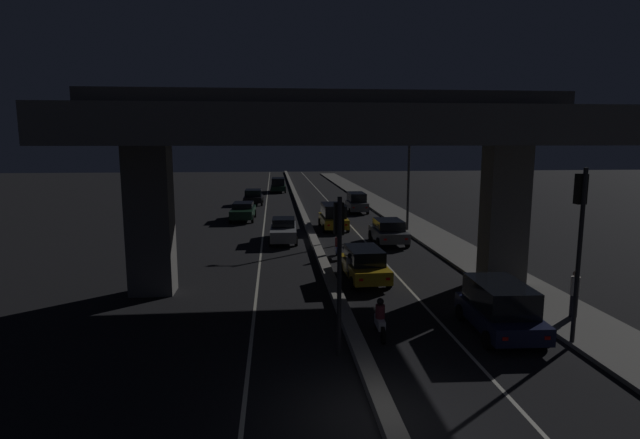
{
  "coord_description": "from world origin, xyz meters",
  "views": [
    {
      "loc": [
        -2.6,
        -10.77,
        6.58
      ],
      "look_at": [
        0.38,
        21.25,
        1.54
      ],
      "focal_mm": 28.0,
      "sensor_mm": 36.0,
      "label": 1
    }
  ],
  "objects_px": {
    "car_taxi_yellow_fourth": "(333,216)",
    "car_dark_green_second_oncoming": "(243,211)",
    "motorcycle_black_filtering_mid": "(350,270)",
    "car_grey_fifth": "(357,202)",
    "car_black_third_oncoming": "(253,196)",
    "car_dark_blue_lead": "(500,307)",
    "car_silver_lead_oncoming": "(284,230)",
    "traffic_light_right_of_median": "(579,227)",
    "motorcycle_white_filtering_near": "(380,320)",
    "traffic_light_left_of_median": "(339,248)",
    "motorcycle_blue_filtering_far": "(338,248)",
    "car_dark_green_fourth_oncoming": "(278,185)",
    "street_lamp": "(406,167)",
    "pedestrian_on_sidewalk": "(575,294)",
    "car_grey_third": "(388,231)",
    "car_taxi_yellow_second": "(364,264)"
  },
  "relations": [
    {
      "from": "car_dark_green_fourth_oncoming",
      "to": "car_silver_lead_oncoming",
      "type": "bearing_deg",
      "value": 1.32
    },
    {
      "from": "car_grey_third",
      "to": "car_taxi_yellow_fourth",
      "type": "xyz_separation_m",
      "value": [
        -2.9,
        5.87,
        0.16
      ]
    },
    {
      "from": "car_dark_green_second_oncoming",
      "to": "motorcycle_black_filtering_mid",
      "type": "height_order",
      "value": "car_dark_green_second_oncoming"
    },
    {
      "from": "motorcycle_blue_filtering_far",
      "to": "car_dark_green_second_oncoming",
      "type": "bearing_deg",
      "value": 24.37
    },
    {
      "from": "motorcycle_white_filtering_near",
      "to": "motorcycle_blue_filtering_far",
      "type": "height_order",
      "value": "motorcycle_blue_filtering_far"
    },
    {
      "from": "motorcycle_black_filtering_mid",
      "to": "car_grey_third",
      "type": "bearing_deg",
      "value": -24.75
    },
    {
      "from": "car_grey_third",
      "to": "motorcycle_black_filtering_mid",
      "type": "bearing_deg",
      "value": 156.04
    },
    {
      "from": "car_silver_lead_oncoming",
      "to": "motorcycle_blue_filtering_far",
      "type": "height_order",
      "value": "car_silver_lead_oncoming"
    },
    {
      "from": "traffic_light_left_of_median",
      "to": "motorcycle_black_filtering_mid",
      "type": "bearing_deg",
      "value": 78.8
    },
    {
      "from": "street_lamp",
      "to": "car_dark_blue_lead",
      "type": "distance_m",
      "value": 20.06
    },
    {
      "from": "street_lamp",
      "to": "car_dark_green_fourth_oncoming",
      "type": "distance_m",
      "value": 31.71
    },
    {
      "from": "motorcycle_black_filtering_mid",
      "to": "traffic_light_left_of_median",
      "type": "bearing_deg",
      "value": 168.03
    },
    {
      "from": "traffic_light_left_of_median",
      "to": "car_grey_third",
      "type": "height_order",
      "value": "traffic_light_left_of_median"
    },
    {
      "from": "traffic_light_left_of_median",
      "to": "car_dark_blue_lead",
      "type": "bearing_deg",
      "value": 12.01
    },
    {
      "from": "car_dark_blue_lead",
      "to": "car_silver_lead_oncoming",
      "type": "relative_size",
      "value": 0.86
    },
    {
      "from": "car_taxi_yellow_second",
      "to": "car_taxi_yellow_fourth",
      "type": "xyz_separation_m",
      "value": [
        0.22,
        14.29,
        0.18
      ]
    },
    {
      "from": "traffic_light_right_of_median",
      "to": "motorcycle_white_filtering_near",
      "type": "xyz_separation_m",
      "value": [
        -6.06,
        1.24,
        -3.33
      ]
    },
    {
      "from": "car_grey_fifth",
      "to": "car_silver_lead_oncoming",
      "type": "xyz_separation_m",
      "value": [
        -7.1,
        -13.14,
        -0.2
      ]
    },
    {
      "from": "traffic_light_left_of_median",
      "to": "car_black_third_oncoming",
      "type": "bearing_deg",
      "value": 96.15
    },
    {
      "from": "traffic_light_right_of_median",
      "to": "car_grey_fifth",
      "type": "xyz_separation_m",
      "value": [
        -1.88,
        31.2,
        -2.95
      ]
    },
    {
      "from": "car_dark_blue_lead",
      "to": "car_grey_third",
      "type": "xyz_separation_m",
      "value": [
        -0.36,
        15.36,
        -0.09
      ]
    },
    {
      "from": "car_taxi_yellow_second",
      "to": "car_grey_fifth",
      "type": "bearing_deg",
      "value": -10.88
    },
    {
      "from": "car_dark_green_second_oncoming",
      "to": "car_black_third_oncoming",
      "type": "bearing_deg",
      "value": 179.5
    },
    {
      "from": "traffic_light_left_of_median",
      "to": "motorcycle_white_filtering_near",
      "type": "xyz_separation_m",
      "value": [
        1.58,
        1.23,
        -2.8
      ]
    },
    {
      "from": "motorcycle_white_filtering_near",
      "to": "motorcycle_black_filtering_mid",
      "type": "height_order",
      "value": "motorcycle_black_filtering_mid"
    },
    {
      "from": "car_grey_third",
      "to": "car_dark_green_fourth_oncoming",
      "type": "bearing_deg",
      "value": 11.18
    },
    {
      "from": "traffic_light_left_of_median",
      "to": "car_dark_green_fourth_oncoming",
      "type": "height_order",
      "value": "traffic_light_left_of_median"
    },
    {
      "from": "street_lamp",
      "to": "car_black_third_oncoming",
      "type": "xyz_separation_m",
      "value": [
        -11.71,
        17.44,
        -3.96
      ]
    },
    {
      "from": "traffic_light_right_of_median",
      "to": "pedestrian_on_sidewalk",
      "type": "height_order",
      "value": "traffic_light_right_of_median"
    },
    {
      "from": "traffic_light_right_of_median",
      "to": "pedestrian_on_sidewalk",
      "type": "relative_size",
      "value": 3.29
    },
    {
      "from": "car_dark_blue_lead",
      "to": "car_grey_fifth",
      "type": "xyz_separation_m",
      "value": [
        -0.02,
        29.96,
        0.04
      ]
    },
    {
      "from": "street_lamp",
      "to": "car_grey_fifth",
      "type": "bearing_deg",
      "value": 99.97
    },
    {
      "from": "car_silver_lead_oncoming",
      "to": "car_grey_fifth",
      "type": "bearing_deg",
      "value": 153.32
    },
    {
      "from": "car_grey_fifth",
      "to": "car_black_third_oncoming",
      "type": "distance_m",
      "value": 12.17
    },
    {
      "from": "traffic_light_right_of_median",
      "to": "street_lamp",
      "type": "distance_m",
      "value": 20.86
    },
    {
      "from": "motorcycle_white_filtering_near",
      "to": "pedestrian_on_sidewalk",
      "type": "bearing_deg",
      "value": -81.35
    },
    {
      "from": "street_lamp",
      "to": "car_silver_lead_oncoming",
      "type": "xyz_separation_m",
      "value": [
        -8.93,
        -2.78,
        -4.02
      ]
    },
    {
      "from": "car_taxi_yellow_fourth",
      "to": "car_dark_green_second_oncoming",
      "type": "height_order",
      "value": "car_taxi_yellow_fourth"
    },
    {
      "from": "car_black_third_oncoming",
      "to": "pedestrian_on_sidewalk",
      "type": "xyz_separation_m",
      "value": [
        13.17,
        -36.18,
        0.21
      ]
    },
    {
      "from": "traffic_light_left_of_median",
      "to": "motorcycle_white_filtering_near",
      "type": "height_order",
      "value": "traffic_light_left_of_median"
    },
    {
      "from": "car_black_third_oncoming",
      "to": "street_lamp",
      "type": "bearing_deg",
      "value": 34.29
    },
    {
      "from": "car_taxi_yellow_fourth",
      "to": "car_dark_green_second_oncoming",
      "type": "relative_size",
      "value": 0.94
    },
    {
      "from": "car_taxi_yellow_second",
      "to": "pedestrian_on_sidewalk",
      "type": "bearing_deg",
      "value": -134.34
    },
    {
      "from": "traffic_light_left_of_median",
      "to": "car_taxi_yellow_second",
      "type": "distance_m",
      "value": 8.86
    },
    {
      "from": "car_taxi_yellow_second",
      "to": "motorcycle_blue_filtering_far",
      "type": "bearing_deg",
      "value": 5.51
    },
    {
      "from": "car_taxi_yellow_fourth",
      "to": "motorcycle_black_filtering_mid",
      "type": "height_order",
      "value": "car_taxi_yellow_fourth"
    },
    {
      "from": "street_lamp",
      "to": "motorcycle_black_filtering_mid",
      "type": "height_order",
      "value": "street_lamp"
    },
    {
      "from": "motorcycle_black_filtering_mid",
      "to": "pedestrian_on_sidewalk",
      "type": "xyz_separation_m",
      "value": [
        7.47,
        -5.82,
        0.44
      ]
    },
    {
      "from": "traffic_light_left_of_median",
      "to": "car_taxi_yellow_fourth",
      "type": "xyz_separation_m",
      "value": [
        2.52,
        22.46,
        -2.38
      ]
    },
    {
      "from": "car_black_third_oncoming",
      "to": "pedestrian_on_sidewalk",
      "type": "distance_m",
      "value": 38.5
    }
  ]
}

